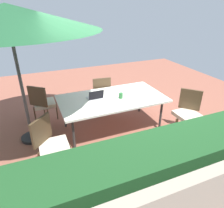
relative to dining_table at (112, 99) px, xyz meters
The scene contains 10 objects.
ground_plane 0.73m from the dining_table, ahead, with size 10.00×10.00×0.02m, color #935442.
hedge_row 2.13m from the dining_table, 90.00° to the left, with size 6.30×0.68×1.10m, color #1E4C23.
dining_table is the anchor object (origin of this frame).
patio_umbrella 2.41m from the dining_table, ahead, with size 3.08×3.08×2.60m.
chair_northeast 1.65m from the dining_table, 30.01° to the left, with size 0.59×0.59×0.98m.
chair_south 0.84m from the dining_table, 92.52° to the right, with size 0.47×0.48×0.98m.
chair_southeast 1.61m from the dining_table, 30.23° to the right, with size 0.58×0.58×0.98m.
chair_northwest 1.62m from the dining_table, 149.83° to the left, with size 0.59×0.59×0.98m.
laptop 0.37m from the dining_table, 12.79° to the right, with size 0.33×0.26×0.21m.
cup 0.22m from the dining_table, 149.15° to the left, with size 0.08×0.08×0.12m, color #286B33.
Camera 1 is at (1.54, 3.70, 2.60)m, focal length 32.90 mm.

